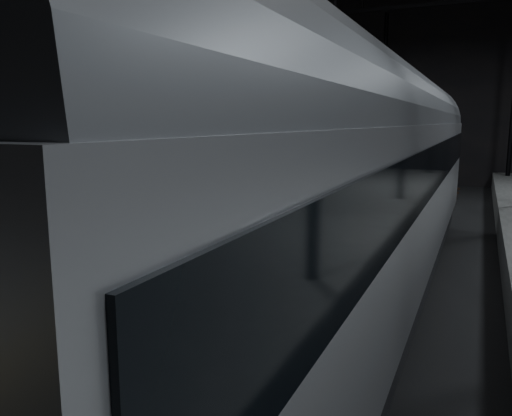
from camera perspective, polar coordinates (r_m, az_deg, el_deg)
The scene contains 6 objects.
ground at distance 14.38m, azimuth 14.21°, elevation -7.50°, with size 44.00×44.00×0.00m, color black.
platform_left at distance 17.13m, azimuth -11.24°, elevation -2.87°, with size 9.00×43.80×1.00m, color #4C4C49.
tactile_strip at distance 14.99m, azimuth 2.06°, elevation -2.52°, with size 0.50×43.80×0.01m, color olive.
track at distance 14.36m, azimuth 14.22°, elevation -7.24°, with size 2.40×43.00×0.24m.
train at distance 11.29m, azimuth 12.54°, elevation 3.77°, with size 3.07×20.54×5.49m.
woman at distance 14.01m, azimuth -13.78°, elevation -0.48°, with size 0.56×0.37×1.54m, color tan.
Camera 1 is at (2.29, -13.56, 4.20)m, focal length 35.00 mm.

